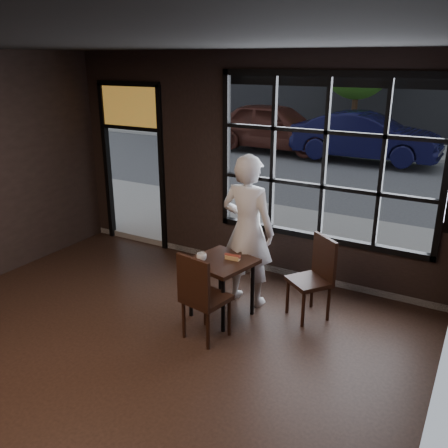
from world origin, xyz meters
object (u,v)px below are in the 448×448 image
Objects in this scene: navy_car at (366,137)px; chair_near at (206,295)px; man at (248,231)px; cafe_table at (222,288)px.

chair_near is at bearing -174.75° from navy_car.
man is at bearing -80.07° from chair_near.
cafe_table is 0.38× the size of man.
cafe_table is 10.28m from navy_car.
chair_near is 1.11m from man.
cafe_table is 0.80m from man.
navy_car is (-0.92, 10.75, 0.29)m from chair_near.
cafe_table is 0.54m from chair_near.
man is 9.79m from navy_car.
chair_near reaches higher than cafe_table.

